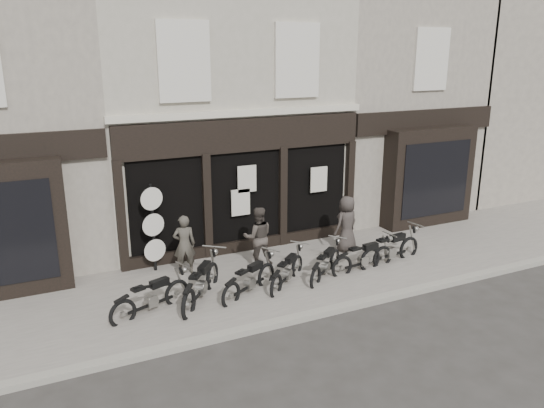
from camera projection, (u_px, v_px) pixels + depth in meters
name	position (u px, v px, depth m)	size (l,w,h in m)	color
ground_plane	(293.00, 293.00, 12.85)	(90.00, 90.00, 0.00)	#2D2B28
pavement	(277.00, 277.00, 13.61)	(30.00, 4.20, 0.12)	slate
kerb	(319.00, 313.00, 11.74)	(30.00, 0.25, 0.13)	gray
central_building	(208.00, 102.00, 16.87)	(7.30, 6.22, 8.34)	#ACA493
neighbour_right	(373.00, 96.00, 19.44)	(5.60, 6.73, 8.34)	gray
filler_right	(527.00, 88.00, 22.86)	(11.00, 6.00, 8.20)	gray
motorcycle_0	(152.00, 300.00, 11.66)	(1.94, 0.98, 0.98)	black
motorcycle_1	(201.00, 286.00, 12.23)	(1.61, 1.90, 1.08)	black
motorcycle_2	(250.00, 282.00, 12.57)	(1.81, 1.21, 0.96)	black
motorcycle_3	(287.00, 273.00, 13.09)	(1.60, 1.42, 0.92)	black
motorcycle_4	(326.00, 266.00, 13.54)	(1.62, 1.35, 0.91)	black
motorcycle_5	(363.00, 260.00, 13.91)	(2.01, 0.55, 0.96)	black
motorcycle_6	(391.00, 251.00, 14.39)	(2.17, 0.66, 1.04)	black
man_left	(184.00, 245.00, 13.52)	(0.57, 0.37, 1.56)	#403C35
man_centre	(258.00, 237.00, 13.97)	(0.79, 0.62, 1.63)	#413934
man_right	(347.00, 224.00, 15.07)	(0.79, 0.51, 1.61)	#36302D
advert_sign_post	(154.00, 232.00, 13.60)	(0.59, 0.38, 2.45)	black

